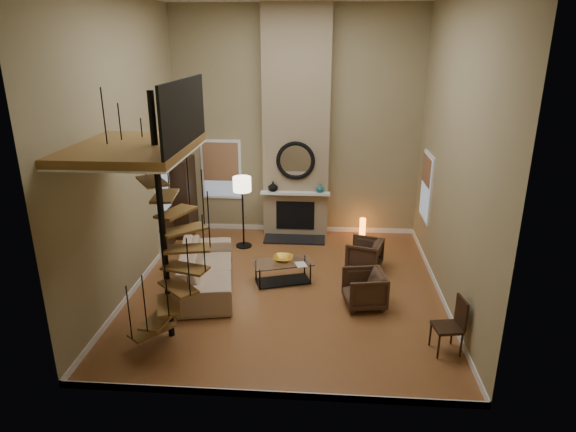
# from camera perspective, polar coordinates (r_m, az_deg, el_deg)

# --- Properties ---
(ground) EXTENTS (6.00, 6.50, 0.01)m
(ground) POSITION_cam_1_polar(r_m,az_deg,el_deg) (10.09, -0.17, -8.31)
(ground) COLOR #A06333
(ground) RESTS_ON ground
(back_wall) EXTENTS (6.00, 0.02, 5.50)m
(back_wall) POSITION_cam_1_polar(r_m,az_deg,el_deg) (12.32, 1.00, 10.38)
(back_wall) COLOR #94865F
(back_wall) RESTS_ON ground
(front_wall) EXTENTS (6.00, 0.02, 5.50)m
(front_wall) POSITION_cam_1_polar(r_m,az_deg,el_deg) (6.02, -2.58, 0.56)
(front_wall) COLOR #94865F
(front_wall) RESTS_ON ground
(left_wall) EXTENTS (0.02, 6.50, 5.50)m
(left_wall) POSITION_cam_1_polar(r_m,az_deg,el_deg) (9.83, -18.04, 7.09)
(left_wall) COLOR #94865F
(left_wall) RESTS_ON ground
(right_wall) EXTENTS (0.02, 6.50, 5.50)m
(right_wall) POSITION_cam_1_polar(r_m,az_deg,el_deg) (9.40, 18.49, 6.51)
(right_wall) COLOR #94865F
(right_wall) RESTS_ON ground
(baseboard_back) EXTENTS (6.00, 0.02, 0.12)m
(baseboard_back) POSITION_cam_1_polar(r_m,az_deg,el_deg) (13.01, 0.93, -1.41)
(baseboard_back) COLOR white
(baseboard_back) RESTS_ON ground
(baseboard_front) EXTENTS (6.00, 0.02, 0.12)m
(baseboard_front) POSITION_cam_1_polar(r_m,az_deg,el_deg) (7.35, -2.24, -19.67)
(baseboard_front) COLOR white
(baseboard_front) RESTS_ON ground
(baseboard_left) EXTENTS (0.02, 6.50, 0.12)m
(baseboard_left) POSITION_cam_1_polar(r_m,az_deg,el_deg) (10.69, -16.49, -7.11)
(baseboard_left) COLOR white
(baseboard_left) RESTS_ON ground
(baseboard_right) EXTENTS (0.02, 6.50, 0.12)m
(baseboard_right) POSITION_cam_1_polar(r_m,az_deg,el_deg) (10.30, 16.84, -8.21)
(baseboard_right) COLOR white
(baseboard_right) RESTS_ON ground
(chimney_breast) EXTENTS (1.60, 0.38, 5.50)m
(chimney_breast) POSITION_cam_1_polar(r_m,az_deg,el_deg) (12.14, 0.95, 10.24)
(chimney_breast) COLOR #907C5D
(chimney_breast) RESTS_ON ground
(hearth) EXTENTS (1.50, 0.60, 0.04)m
(hearth) POSITION_cam_1_polar(r_m,az_deg,el_deg) (12.41, 0.74, -2.68)
(hearth) COLOR black
(hearth) RESTS_ON ground
(firebox) EXTENTS (0.95, 0.02, 0.72)m
(firebox) POSITION_cam_1_polar(r_m,az_deg,el_deg) (12.49, 0.84, 0.08)
(firebox) COLOR black
(firebox) RESTS_ON chimney_breast
(mantel) EXTENTS (1.70, 0.18, 0.06)m
(mantel) POSITION_cam_1_polar(r_m,az_deg,el_deg) (12.23, 0.83, 2.60)
(mantel) COLOR white
(mantel) RESTS_ON chimney_breast
(mirror_frame) EXTENTS (0.94, 0.10, 0.94)m
(mirror_frame) POSITION_cam_1_polar(r_m,az_deg,el_deg) (12.08, 0.86, 6.32)
(mirror_frame) COLOR black
(mirror_frame) RESTS_ON chimney_breast
(mirror_disc) EXTENTS (0.80, 0.01, 0.80)m
(mirror_disc) POSITION_cam_1_polar(r_m,az_deg,el_deg) (12.09, 0.87, 6.33)
(mirror_disc) COLOR white
(mirror_disc) RESTS_ON chimney_breast
(vase_left) EXTENTS (0.24, 0.24, 0.25)m
(vase_left) POSITION_cam_1_polar(r_m,az_deg,el_deg) (12.26, -1.73, 3.40)
(vase_left) COLOR black
(vase_left) RESTS_ON mantel
(vase_right) EXTENTS (0.20, 0.20, 0.21)m
(vase_right) POSITION_cam_1_polar(r_m,az_deg,el_deg) (12.21, 3.66, 3.20)
(vase_right) COLOR #1B5961
(vase_right) RESTS_ON mantel
(window_back) EXTENTS (1.02, 0.06, 1.52)m
(window_back) POSITION_cam_1_polar(r_m,az_deg,el_deg) (12.77, -7.62, 5.37)
(window_back) COLOR white
(window_back) RESTS_ON back_wall
(window_right) EXTENTS (0.06, 1.02, 1.52)m
(window_right) POSITION_cam_1_polar(r_m,az_deg,el_deg) (11.55, 15.51, 3.34)
(window_right) COLOR white
(window_right) RESTS_ON right_wall
(entry_door) EXTENTS (0.10, 1.05, 2.16)m
(entry_door) POSITION_cam_1_polar(r_m,az_deg,el_deg) (11.88, -13.85, 1.00)
(entry_door) COLOR white
(entry_door) RESTS_ON ground
(loft) EXTENTS (1.70, 2.20, 1.09)m
(loft) POSITION_cam_1_polar(r_m,az_deg,el_deg) (7.75, -16.67, 7.78)
(loft) COLOR brown
(loft) RESTS_ON left_wall
(spiral_stair) EXTENTS (1.47, 1.47, 4.06)m
(spiral_stair) POSITION_cam_1_polar(r_m,az_deg,el_deg) (8.07, -13.92, -2.30)
(spiral_stair) COLOR black
(spiral_stair) RESTS_ON ground
(hutch) EXTENTS (0.43, 0.91, 2.04)m
(hutch) POSITION_cam_1_polar(r_m,az_deg,el_deg) (12.78, -11.75, 2.00)
(hutch) COLOR black
(hutch) RESTS_ON ground
(sofa) EXTENTS (1.46, 2.71, 0.75)m
(sofa) POSITION_cam_1_polar(r_m,az_deg,el_deg) (10.14, -9.38, -5.92)
(sofa) COLOR tan
(sofa) RESTS_ON ground
(armchair_near) EXTENTS (0.88, 0.87, 0.65)m
(armchair_near) POSITION_cam_1_polar(r_m,az_deg,el_deg) (10.85, 9.05, -4.38)
(armchair_near) COLOR #412B1E
(armchair_near) RESTS_ON ground
(armchair_far) EXTENTS (0.85, 0.83, 0.67)m
(armchair_far) POSITION_cam_1_polar(r_m,az_deg,el_deg) (9.44, 9.10, -8.20)
(armchair_far) COLOR #412B1E
(armchair_far) RESTS_ON ground
(coffee_table) EXTENTS (1.31, 0.93, 0.45)m
(coffee_table) POSITION_cam_1_polar(r_m,az_deg,el_deg) (10.22, -0.58, -6.10)
(coffee_table) COLOR silver
(coffee_table) RESTS_ON ground
(bowl) EXTENTS (0.41, 0.41, 0.10)m
(bowl) POSITION_cam_1_polar(r_m,az_deg,el_deg) (10.18, -0.56, -4.90)
(bowl) COLOR gold
(bowl) RESTS_ON coffee_table
(book) EXTENTS (0.28, 0.32, 0.03)m
(book) POSITION_cam_1_polar(r_m,az_deg,el_deg) (9.99, 1.35, -5.61)
(book) COLOR gray
(book) RESTS_ON coffee_table
(floor_lamp) EXTENTS (0.42, 0.42, 1.74)m
(floor_lamp) POSITION_cam_1_polar(r_m,az_deg,el_deg) (11.63, -5.24, 2.99)
(floor_lamp) COLOR black
(floor_lamp) RESTS_ON ground
(accent_lamp) EXTENTS (0.15, 0.15, 0.54)m
(accent_lamp) POSITION_cam_1_polar(r_m,az_deg,el_deg) (12.59, 8.48, -1.44)
(accent_lamp) COLOR orange
(accent_lamp) RESTS_ON ground
(side_chair) EXTENTS (0.49, 0.47, 0.92)m
(side_chair) POSITION_cam_1_polar(r_m,az_deg,el_deg) (8.39, 18.29, -11.46)
(side_chair) COLOR black
(side_chair) RESTS_ON ground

